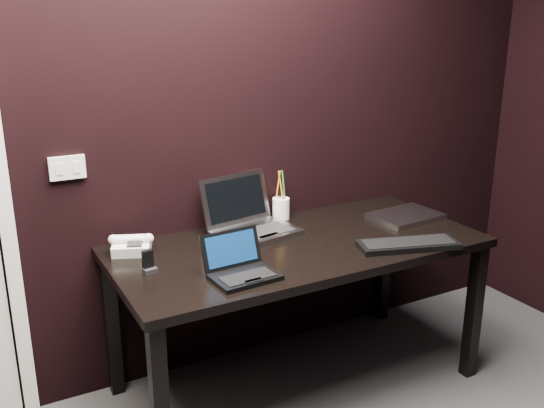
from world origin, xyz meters
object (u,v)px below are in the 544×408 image
desk_phone (132,245)px  desk (298,258)px  netbook (241,268)px  ext_keyboard (408,244)px  mobile_phone (149,264)px  pen_cup (281,207)px  silver_laptop (251,223)px  closed_laptop (406,216)px

desk_phone → desk: bearing=-19.1°
netbook → ext_keyboard: (0.80, -0.07, -0.02)m
mobile_phone → pen_cup: (0.81, 0.34, 0.02)m
ext_keyboard → silver_laptop: bearing=136.9°
netbook → mobile_phone: size_ratio=2.94×
silver_laptop → desk_phone: silver_laptop is taller
netbook → pen_cup: 0.74m
desk_phone → silver_laptop: bearing=-2.3°
desk_phone → closed_laptop: bearing=-8.4°
ext_keyboard → desk_phone: desk_phone is taller
silver_laptop → ext_keyboard: size_ratio=0.90×
desk → pen_cup: (0.10, 0.34, 0.14)m
netbook → ext_keyboard: netbook is taller
silver_laptop → mobile_phone: bearing=-159.4°
netbook → silver_laptop: size_ratio=0.63×
desk → netbook: 0.46m
closed_laptop → ext_keyboard: bearing=-128.9°
mobile_phone → pen_cup: size_ratio=0.37×
pen_cup → netbook: bearing=-131.7°
ext_keyboard → desk_phone: size_ratio=2.33×
desk_phone → mobile_phone: 0.24m
ext_keyboard → mobile_phone: mobile_phone is taller
desk → netbook: (-0.39, -0.21, 0.11)m
netbook → desk_phone: netbook is taller
mobile_phone → silver_laptop: bearing=20.6°
desk → closed_laptop: size_ratio=4.70×
desk → mobile_phone: size_ratio=18.34×
mobile_phone → ext_keyboard: bearing=-14.6°
ext_keyboard → pen_cup: 0.70m
desk → netbook: size_ratio=6.25×
silver_laptop → desk: bearing=-59.0°
ext_keyboard → mobile_phone: size_ratio=5.16×
ext_keyboard → mobile_phone: 1.15m
desk → silver_laptop: bearing=121.0°
silver_laptop → mobile_phone: 0.61m
silver_laptop → closed_laptop: silver_laptop is taller
desk → mobile_phone: 0.71m
closed_laptop → pen_cup: pen_cup is taller
netbook → mobile_phone: 0.38m
silver_laptop → closed_laptop: 0.82m
desk → netbook: netbook is taller
desk → ext_keyboard: ext_keyboard is taller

